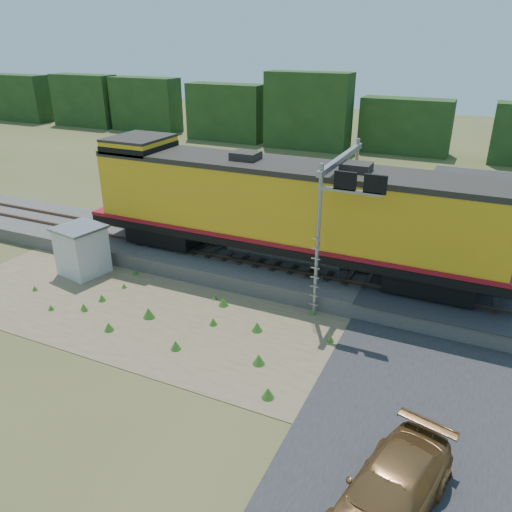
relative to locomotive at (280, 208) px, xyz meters
The scene contains 11 objects.
ground 7.09m from the locomotive, 81.22° to the right, with size 140.00×140.00×0.00m, color #475123.
ballast 3.39m from the locomotive, ahead, with size 70.00×5.00×0.80m, color slate.
rails 2.94m from the locomotive, ahead, with size 70.00×1.54×0.16m.
dirt_shoulder 6.69m from the locomotive, 101.04° to the right, with size 26.00×8.00×0.03m, color #8C7754.
road 10.16m from the locomotive, 33.56° to the right, with size 7.00×66.00×0.86m.
tree_line_north 32.02m from the locomotive, 88.34° to the left, with size 130.00×3.00×6.50m.
weed_clumps 7.41m from the locomotive, 113.57° to the right, with size 15.00×6.20×0.56m, color #356D1F, non-canonical shape.
locomotive is the anchor object (origin of this frame).
shed 10.25m from the locomotive, 157.88° to the right, with size 2.50×2.50×2.55m.
signal_gantry 3.52m from the locomotive, 11.69° to the right, with size 2.66×6.20×6.72m.
car 14.14m from the locomotive, 55.84° to the right, with size 1.98×4.88×1.42m, color olive.
Camera 1 is at (7.58, -15.05, 11.21)m, focal length 35.00 mm.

